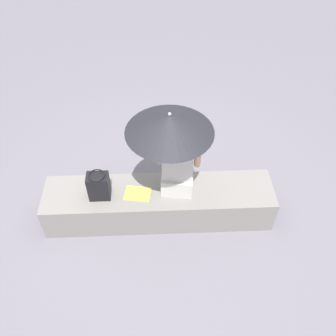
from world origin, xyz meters
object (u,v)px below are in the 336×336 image
Objects in this scene: parasol at (170,124)px; magazine at (138,194)px; person_seated at (178,164)px; handbag_black at (99,186)px.

parasol is 4.01× the size of magazine.
person_seated reaches higher than magazine.
person_seated is 2.61× the size of handbag_black.
magazine is at bearing -178.58° from handbag_black.
handbag_black is 0.44m from magazine.
person_seated is at bearing -161.53° from magazine.
parasol is (0.09, 0.08, 0.61)m from person_seated.
parasol is at bearing -179.92° from handbag_black.
magazine is (0.35, -0.01, -0.99)m from parasol.
person_seated is 0.88m from handbag_black.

